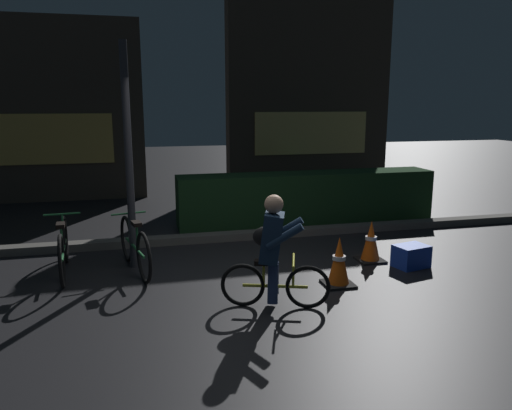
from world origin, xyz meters
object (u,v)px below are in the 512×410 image
Objects in this scene: parked_bike_center_left at (135,246)px; cyclist at (273,251)px; traffic_cone_far at (371,242)px; street_post at (129,158)px; traffic_cone_near at (339,262)px; parked_bike_left_mid at (63,248)px; blue_crate at (411,256)px.

parked_bike_center_left is 2.13m from cyclist.
cyclist is at bearing -146.21° from traffic_cone_far.
street_post is 4.84× the size of traffic_cone_near.
parked_bike_left_mid is at bearing 173.32° from traffic_cone_far.
street_post is at bearing -6.90° from parked_bike_center_left.
street_post is 1.43m from parked_bike_left_mid.
traffic_cone_far is at bearing 52.56° from cyclist.
traffic_cone_near is 1.38× the size of blue_crate.
street_post is 1.82× the size of parked_bike_left_mid.
traffic_cone_far is (3.20, -0.37, -0.06)m from parked_bike_center_left.
parked_bike_left_mid reaches higher than traffic_cone_near.
street_post is 3.48m from traffic_cone_far.
blue_crate is at bearing 18.07° from traffic_cone_near.
traffic_cone_near is at bearing -161.93° from blue_crate.
blue_crate is 0.35× the size of cyclist.
traffic_cone_far is at bearing -9.60° from street_post.
street_post is 5.05× the size of traffic_cone_far.
traffic_cone_near is at bearing 42.54° from cyclist.
parked_bike_center_left is at bearing -102.01° from parked_bike_left_mid.
street_post is 1.15m from parked_bike_center_left.
parked_bike_left_mid reaches higher than traffic_cone_far.
cyclist is (-1.75, -1.17, 0.35)m from traffic_cone_far.
blue_crate is at bearing 39.38° from cyclist.
parked_bike_left_mid is 0.90m from parked_bike_center_left.
street_post is 2.99m from traffic_cone_near.
parked_bike_center_left is 1.26× the size of cyclist.
traffic_cone_far is at bearing -109.49° from parked_bike_center_left.
traffic_cone_near is at bearing -136.81° from traffic_cone_far.
traffic_cone_near is 1.30m from blue_crate.
street_post is 1.87× the size of parked_bike_center_left.
traffic_cone_near is 1.04× the size of traffic_cone_far.
cyclist reaches higher than blue_crate.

